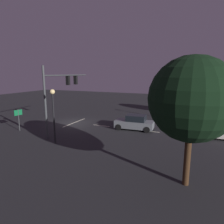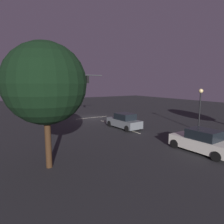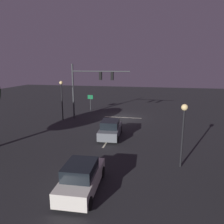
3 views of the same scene
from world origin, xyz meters
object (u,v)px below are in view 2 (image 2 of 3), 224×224
at_px(car_distant, 201,141).
at_px(tree_right_near, 45,84).
at_px(traffic_signal_assembly, 67,85).
at_px(street_lamp_right_kerb, 44,97).
at_px(car_approaching, 124,121).
at_px(route_sign, 47,106).
at_px(street_lamp_left_kerb, 200,101).

xyz_separation_m(car_distant, tree_right_near, (10.07, -3.14, 4.14)).
distance_m(traffic_signal_assembly, street_lamp_right_kerb, 3.83).
bearing_deg(tree_right_near, car_approaching, -148.01).
bearing_deg(route_sign, car_approaching, 115.93).
bearing_deg(traffic_signal_assembly, car_distant, 105.54).
distance_m(car_distant, route_sign, 21.68).
relative_size(traffic_signal_assembly, route_sign, 3.13).
height_order(street_lamp_right_kerb, tree_right_near, tree_right_near).
bearing_deg(route_sign, tree_right_near, 76.99).
distance_m(car_approaching, tree_right_near, 12.18).
relative_size(car_approaching, street_lamp_right_kerb, 0.90).
xyz_separation_m(car_distant, street_lamp_left_kerb, (-5.73, -4.14, 2.35)).
bearing_deg(car_approaching, traffic_signal_assembly, -59.13).
bearing_deg(street_lamp_right_kerb, street_lamp_left_kerb, 142.44).
distance_m(street_lamp_left_kerb, tree_right_near, 15.93).
xyz_separation_m(car_approaching, street_lamp_left_kerb, (-6.08, 5.08, 2.35)).
xyz_separation_m(street_lamp_right_kerb, tree_right_near, (2.38, 11.32, 1.46)).
bearing_deg(street_lamp_right_kerb, car_distant, 118.00).
xyz_separation_m(street_lamp_left_kerb, route_sign, (11.72, -16.67, -1.40)).
height_order(route_sign, tree_right_near, tree_right_near).
height_order(street_lamp_left_kerb, route_sign, street_lamp_left_kerb).
xyz_separation_m(car_approaching, tree_right_near, (9.72, 6.07, 4.14)).
height_order(traffic_signal_assembly, car_approaching, traffic_signal_assembly).
height_order(traffic_signal_assembly, tree_right_near, tree_right_near).
relative_size(street_lamp_left_kerb, route_sign, 1.83).
distance_m(car_distant, tree_right_near, 11.33).
xyz_separation_m(traffic_signal_assembly, car_distant, (-4.49, 16.14, -3.94)).
xyz_separation_m(traffic_signal_assembly, street_lamp_right_kerb, (3.20, 1.67, -1.26)).
xyz_separation_m(route_sign, tree_right_near, (4.08, 17.67, 3.19)).
xyz_separation_m(car_distant, route_sign, (5.99, -20.81, 0.95)).
height_order(traffic_signal_assembly, route_sign, traffic_signal_assembly).
height_order(traffic_signal_assembly, car_distant, traffic_signal_assembly).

